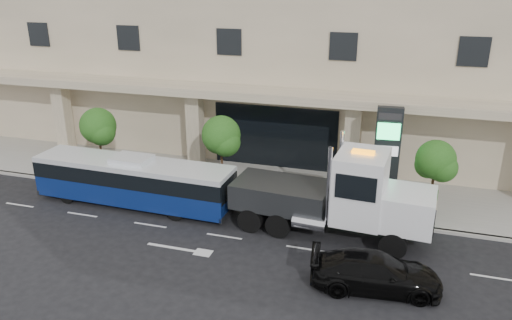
{
  "coord_description": "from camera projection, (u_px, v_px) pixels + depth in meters",
  "views": [
    {
      "loc": [
        7.68,
        -21.45,
        11.95
      ],
      "look_at": [
        0.54,
        2.0,
        2.76
      ],
      "focal_mm": 35.0,
      "sensor_mm": 36.0,
      "label": 1
    }
  ],
  "objects": [
    {
      "name": "black_sedan",
      "position": [
        376.0,
        272.0,
        19.92
      ],
      "size": [
        5.43,
        2.78,
        1.51
      ],
      "primitive_type": "imported",
      "rotation": [
        0.0,
        0.0,
        1.7
      ],
      "color": "black",
      "rests_on": "ground"
    },
    {
      "name": "sidewalk",
      "position": [
        262.0,
        184.0,
        29.95
      ],
      "size": [
        120.0,
        6.0,
        0.15
      ],
      "primitive_type": "cube",
      "color": "gray",
      "rests_on": "ground"
    },
    {
      "name": "curb",
      "position": [
        247.0,
        205.0,
        27.27
      ],
      "size": [
        120.0,
        0.3,
        0.15
      ],
      "primitive_type": "cube",
      "color": "gray",
      "rests_on": "ground"
    },
    {
      "name": "city_bus",
      "position": [
        134.0,
        181.0,
        26.98
      ],
      "size": [
        11.19,
        2.62,
        2.82
      ],
      "rotation": [
        0.0,
        0.0,
        -0.02
      ],
      "color": "black",
      "rests_on": "ground"
    },
    {
      "name": "tree_right",
      "position": [
        436.0,
        163.0,
        25.06
      ],
      "size": [
        2.1,
        2.0,
        4.04
      ],
      "color": "#422B19",
      "rests_on": "sidewalk"
    },
    {
      "name": "signage_pylon",
      "position": [
        386.0,
        155.0,
        26.59
      ],
      "size": [
        1.37,
        0.61,
        5.35
      ],
      "rotation": [
        0.0,
        0.0,
        0.08
      ],
      "color": "black",
      "rests_on": "sidewalk"
    },
    {
      "name": "convention_center",
      "position": [
        303.0,
        3.0,
        35.81
      ],
      "size": [
        60.0,
        17.6,
        20.0
      ],
      "color": "tan",
      "rests_on": "ground"
    },
    {
      "name": "ground",
      "position": [
        234.0,
        223.0,
        25.5
      ],
      "size": [
        120.0,
        120.0,
        0.0
      ],
      "primitive_type": "plane",
      "color": "black",
      "rests_on": "ground"
    },
    {
      "name": "tree_left",
      "position": [
        99.0,
        128.0,
        30.34
      ],
      "size": [
        2.27,
        2.2,
        4.22
      ],
      "color": "#422B19",
      "rests_on": "sidewalk"
    },
    {
      "name": "tow_truck",
      "position": [
        339.0,
        197.0,
        23.57
      ],
      "size": [
        10.82,
        3.29,
        4.91
      ],
      "rotation": [
        0.0,
        0.0,
        -0.07
      ],
      "color": "#2D3033",
      "rests_on": "ground"
    },
    {
      "name": "tree_mid",
      "position": [
        222.0,
        138.0,
        28.11
      ],
      "size": [
        2.28,
        2.2,
        4.38
      ],
      "color": "#422B19",
      "rests_on": "sidewalk"
    }
  ]
}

